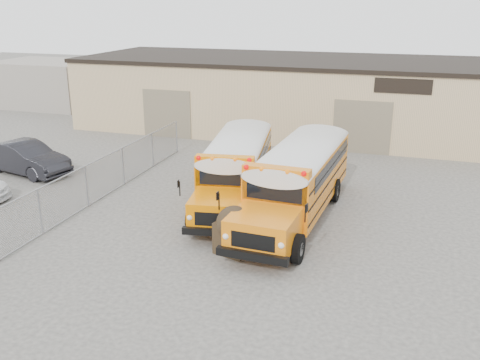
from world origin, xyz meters
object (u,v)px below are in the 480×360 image
(school_bus_left, at_px, (252,133))
(tarp_bundle, at_px, (234,229))
(school_bus_right, at_px, (329,140))
(car_dark, at_px, (26,158))

(school_bus_left, height_order, tarp_bundle, school_bus_left)
(school_bus_left, xyz_separation_m, tarp_bundle, (2.59, -10.67, -0.71))
(school_bus_right, relative_size, car_dark, 2.04)
(school_bus_left, xyz_separation_m, car_dark, (-10.13, -5.47, -0.77))
(school_bus_right, bearing_deg, car_dark, -161.37)
(school_bus_left, bearing_deg, tarp_bundle, -76.36)
(school_bus_left, height_order, school_bus_right, school_bus_right)
(school_bus_left, distance_m, tarp_bundle, 11.00)
(school_bus_left, xyz_separation_m, school_bus_right, (4.18, -0.64, 0.09))
(school_bus_left, height_order, car_dark, school_bus_left)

